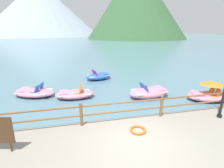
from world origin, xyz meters
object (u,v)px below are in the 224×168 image
pedal_boat_3 (34,92)px  pedal_boat_2 (208,94)px  life_ring (138,130)px  pedal_boat_0 (75,94)px  pedal_boat_1 (99,76)px  pedal_boat_5 (149,92)px

pedal_boat_3 → pedal_boat_2: bearing=-16.6°
pedal_boat_2 → life_ring: bearing=-153.1°
pedal_boat_0 → pedal_boat_1: pedal_boat_1 is taller
pedal_boat_1 → pedal_boat_3: size_ratio=0.82×
pedal_boat_2 → pedal_boat_5: pedal_boat_2 is taller
pedal_boat_0 → pedal_boat_2: 7.93m
pedal_boat_1 → pedal_boat_0: bearing=-118.8°
pedal_boat_2 → pedal_boat_3: pedal_boat_2 is taller
life_ring → pedal_boat_0: size_ratio=0.26×
pedal_boat_2 → pedal_boat_3: bearing=163.4°
pedal_boat_0 → pedal_boat_5: pedal_boat_5 is taller
life_ring → pedal_boat_0: (-2.19, 4.88, -0.19)m
life_ring → pedal_boat_3: bearing=128.9°
pedal_boat_1 → pedal_boat_3: pedal_boat_1 is taller
pedal_boat_0 → pedal_boat_5: size_ratio=0.89×
life_ring → pedal_boat_5: pedal_boat_5 is taller
life_ring → pedal_boat_1: pedal_boat_1 is taller
pedal_boat_3 → pedal_boat_5: bearing=-14.4°
life_ring → pedal_boat_1: 8.61m
pedal_boat_1 → pedal_boat_3: bearing=-148.0°
life_ring → pedal_boat_2: pedal_boat_2 is taller
pedal_boat_0 → pedal_boat_1: (2.05, 3.73, 0.02)m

